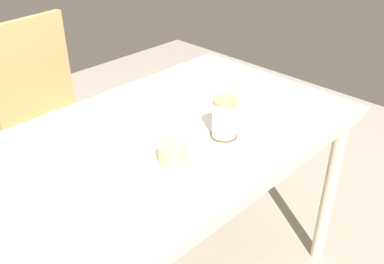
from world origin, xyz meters
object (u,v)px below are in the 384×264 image
object	(u,v)px
pastry	(172,153)
coffee_mug	(225,117)
wooden_chair	(54,116)
pastry_plate	(172,163)
dining_table	(156,158)

from	to	relation	value
pastry	coffee_mug	size ratio (longest dim) A/B	0.66
wooden_chair	coffee_mug	xyz separation A→B (m)	(0.11, -0.89, 0.29)
pastry_plate	coffee_mug	world-z (taller)	coffee_mug
wooden_chair	pastry	xyz separation A→B (m)	(-0.11, -0.89, 0.26)
dining_table	coffee_mug	size ratio (longest dim) A/B	10.92
pastry	dining_table	bearing A→B (deg)	66.45
dining_table	pastry_plate	bearing A→B (deg)	-113.55
pastry	coffee_mug	distance (m)	0.22
wooden_chair	pastry	distance (m)	0.93
dining_table	coffee_mug	world-z (taller)	coffee_mug
wooden_chair	pastry_plate	xyz separation A→B (m)	(-0.11, -0.89, 0.23)
dining_table	pastry	size ratio (longest dim) A/B	16.60
dining_table	pastry_plate	distance (m)	0.18
dining_table	wooden_chair	distance (m)	0.75
wooden_chair	dining_table	bearing A→B (deg)	80.60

